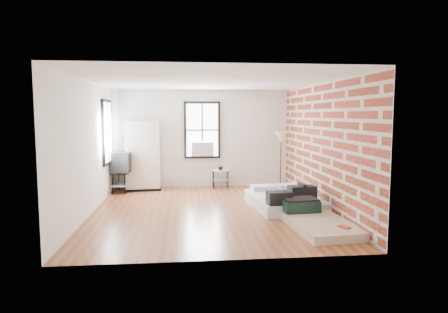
{
  "coord_description": "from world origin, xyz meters",
  "views": [
    {
      "loc": [
        -0.53,
        -8.54,
        2.09
      ],
      "look_at": [
        0.36,
        0.3,
        1.16
      ],
      "focal_mm": 32.0,
      "sensor_mm": 36.0,
      "label": 1
    }
  ],
  "objects": [
    {
      "name": "ground",
      "position": [
        0.0,
        0.0,
        0.0
      ],
      "size": [
        6.0,
        6.0,
        0.0
      ],
      "primitive_type": "plane",
      "color": "brown",
      "rests_on": "ground"
    },
    {
      "name": "mattress_bare",
      "position": [
        1.91,
        -1.37,
        0.13
      ],
      "size": [
        1.19,
        2.02,
        0.42
      ],
      "rotation": [
        0.0,
        0.0,
        0.09
      ],
      "color": "#C9B191",
      "rests_on": "ground"
    },
    {
      "name": "side_table",
      "position": [
        0.5,
        2.72,
        0.41
      ],
      "size": [
        0.47,
        0.38,
        0.62
      ],
      "rotation": [
        0.0,
        0.0,
        -0.01
      ],
      "color": "black",
      "rests_on": "ground"
    },
    {
      "name": "mattress_main",
      "position": [
        1.75,
        0.13,
        0.17
      ],
      "size": [
        1.6,
        2.07,
        0.63
      ],
      "rotation": [
        0.0,
        0.0,
        0.09
      ],
      "color": "silver",
      "rests_on": "ground"
    },
    {
      "name": "floor_lamp",
      "position": [
        2.15,
        2.28,
        1.38
      ],
      "size": [
        0.35,
        0.35,
        1.62
      ],
      "color": "black",
      "rests_on": "ground"
    },
    {
      "name": "room_shell",
      "position": [
        0.23,
        0.36,
        1.74
      ],
      "size": [
        5.02,
        6.02,
        2.8
      ],
      "color": "silver",
      "rests_on": "ground"
    },
    {
      "name": "wardrobe",
      "position": [
        -1.67,
        2.65,
        0.96
      ],
      "size": [
        1.01,
        0.64,
        1.92
      ],
      "rotation": [
        0.0,
        0.0,
        0.08
      ],
      "color": "black",
      "rests_on": "ground"
    },
    {
      "name": "tv_stand",
      "position": [
        -2.21,
        2.37,
        0.79
      ],
      "size": [
        0.6,
        0.82,
        1.1
      ],
      "rotation": [
        0.0,
        0.0,
        -0.09
      ],
      "color": "black",
      "rests_on": "ground"
    }
  ]
}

